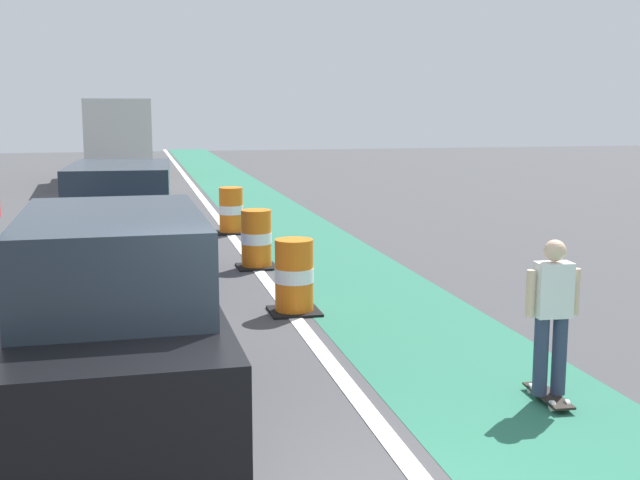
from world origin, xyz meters
The scene contains 9 objects.
bike_lane_strip centered at (2.40, 12.00, 0.00)m, with size 2.50×80.00×0.01m, color #286B51.
lane_divider_stripe centered at (0.90, 12.00, 0.01)m, with size 0.20×80.00×0.01m, color silver.
skateboarder_on_lane centered at (2.79, 2.01, 0.91)m, with size 0.57×0.81×1.69m.
parked_suv_nearest centered at (-1.50, 2.35, 1.04)m, with size 1.98×4.63×2.04m.
parked_suv_second centered at (-1.50, 8.79, 1.04)m, with size 2.10×4.69×2.04m.
traffic_barrel_front centered at (0.95, 6.21, 0.53)m, with size 0.73×0.73×1.09m.
traffic_barrel_mid centered at (0.91, 9.69, 0.53)m, with size 0.73×0.73×1.09m.
traffic_barrel_back centered at (0.95, 14.00, 0.53)m, with size 0.73×0.73×1.09m.
delivery_truck_down_block centered at (-1.91, 27.52, 1.85)m, with size 2.66×7.70×3.23m.
Camera 1 is at (-1.30, -5.34, 3.01)m, focal length 46.25 mm.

